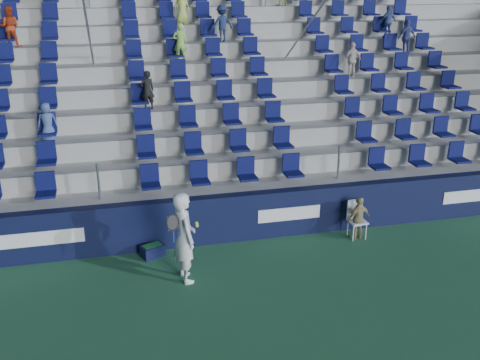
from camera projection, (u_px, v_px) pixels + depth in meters
name	position (u px, v px, depth m)	size (l,w,h in m)	color
ground	(263.00, 312.00, 10.38)	(70.00, 70.00, 0.00)	#2C6842
sponsor_wall	(229.00, 218.00, 13.04)	(24.00, 0.32, 1.20)	black
grandstand	(195.00, 110.00, 17.15)	(24.00, 8.17, 6.63)	#A4A49E
tennis_player	(184.00, 237.00, 11.17)	(0.70, 0.80, 2.00)	white
line_judge_chair	(356.00, 216.00, 13.29)	(0.44, 0.45, 0.95)	white
line_judge	(359.00, 218.00, 13.15)	(0.64, 0.27, 1.10)	tan
ball_bin	(153.00, 250.00, 12.42)	(0.61, 0.52, 0.29)	#0E1234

